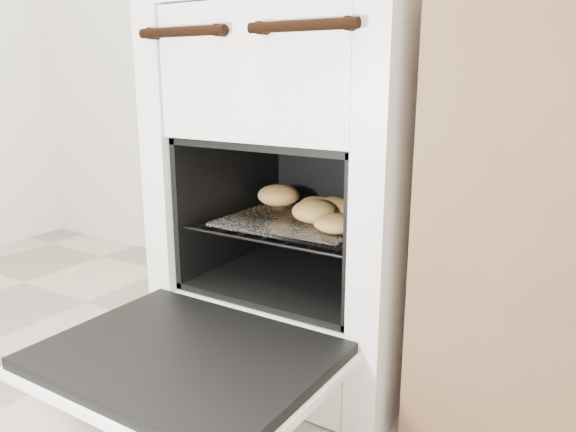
# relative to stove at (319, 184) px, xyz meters

# --- Properties ---
(stove) EXTENTS (0.60, 0.67, 0.92)m
(stove) POSITION_rel_stove_xyz_m (0.00, 0.00, 0.00)
(stove) COLOR white
(stove) RESTS_ON ground
(oven_door) EXTENTS (0.54, 0.42, 0.04)m
(oven_door) POSITION_rel_stove_xyz_m (0.00, -0.50, -0.25)
(oven_door) COLOR black
(oven_door) RESTS_ON stove
(oven_rack) EXTENTS (0.44, 0.42, 0.01)m
(oven_rack) POSITION_rel_stove_xyz_m (0.00, -0.07, -0.08)
(oven_rack) COLOR black
(oven_rack) RESTS_ON stove
(foil_sheet) EXTENTS (0.34, 0.30, 0.01)m
(foil_sheet) POSITION_rel_stove_xyz_m (0.00, -0.09, -0.07)
(foil_sheet) COLOR white
(foil_sheet) RESTS_ON oven_rack
(baked_rolls) EXTENTS (0.37, 0.27, 0.06)m
(baked_rolls) POSITION_rel_stove_xyz_m (0.01, -0.05, -0.05)
(baked_rolls) COLOR tan
(baked_rolls) RESTS_ON foil_sheet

